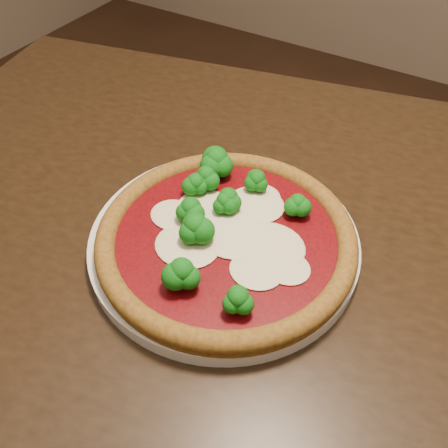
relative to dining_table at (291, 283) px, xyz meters
The scene contains 3 objects.
dining_table is the anchor object (origin of this frame).
plate 0.15m from the dining_table, 136.01° to the right, with size 0.32×0.32×0.02m, color silver.
pizza 0.16m from the dining_table, 130.97° to the right, with size 0.31×0.31×0.06m.
Camera 1 is at (0.18, -0.34, 1.21)m, focal length 40.00 mm.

